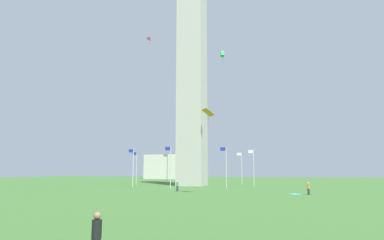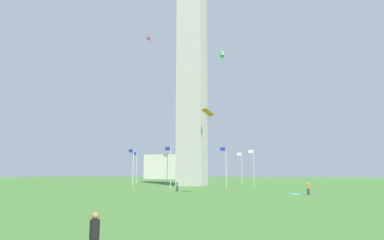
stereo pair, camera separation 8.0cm
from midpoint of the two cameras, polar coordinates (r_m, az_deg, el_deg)
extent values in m
plane|color=#3D6B2D|center=(73.18, -0.03, -11.08)|extent=(260.00, 260.00, 0.00)
cube|color=#B7B2A8|center=(75.67, -0.03, 6.14)|extent=(5.61, 5.61, 44.85)
cylinder|color=silver|center=(77.99, -9.43, -8.06)|extent=(0.14, 0.14, 7.52)
cube|color=#1E2D99|center=(78.34, -9.74, -5.63)|extent=(1.00, 0.03, 0.64)
cylinder|color=silver|center=(67.93, -10.00, -7.96)|extent=(0.14, 0.14, 7.52)
cube|color=#1E2D99|center=(68.29, -10.34, -5.17)|extent=(1.00, 0.03, 0.64)
cylinder|color=silver|center=(60.63, -3.70, -7.99)|extent=(0.14, 0.14, 7.52)
cube|color=#1E2D99|center=(60.96, -4.16, -4.87)|extent=(1.00, 0.03, 0.64)
cylinder|color=silver|center=(61.79, 5.79, -7.97)|extent=(0.14, 0.14, 7.52)
cube|color=#1E2D99|center=(62.04, 5.24, -4.93)|extent=(1.00, 0.03, 0.64)
cylinder|color=silver|center=(70.42, 10.39, -7.97)|extent=(0.14, 0.14, 7.52)
cube|color=white|center=(70.60, 9.87, -5.30)|extent=(1.00, 0.03, 0.64)
cylinder|color=silver|center=(80.17, 8.40, -8.10)|extent=(0.14, 0.14, 7.52)
cube|color=white|center=(80.36, 7.96, -5.75)|extent=(1.00, 0.03, 0.64)
cylinder|color=silver|center=(85.82, 2.56, -8.22)|extent=(0.14, 0.14, 7.52)
cube|color=white|center=(86.06, 2.19, -6.02)|extent=(1.00, 0.03, 0.64)
cylinder|color=silver|center=(84.99, -4.26, -8.20)|extent=(0.14, 0.14, 7.52)
cube|color=white|center=(85.28, -4.58, -5.98)|extent=(1.00, 0.03, 0.64)
cylinder|color=#2D2D38|center=(46.74, 19.13, -11.42)|extent=(0.29, 0.29, 0.80)
cylinder|color=orange|center=(46.71, 19.09, -10.58)|extent=(0.32, 0.32, 0.57)
sphere|color=beige|center=(46.70, 19.07, -10.08)|extent=(0.24, 0.24, 0.24)
cylinder|color=black|center=(11.85, -16.06, -17.37)|extent=(0.32, 0.32, 0.61)
sphere|color=#936B4C|center=(11.79, -15.97, -15.35)|extent=(0.24, 0.24, 0.24)
cylinder|color=#2D2D38|center=(51.91, -2.54, -11.58)|extent=(0.29, 0.29, 0.80)
cylinder|color=#388C47|center=(51.88, -2.53, -10.81)|extent=(0.32, 0.32, 0.59)
sphere|color=beige|center=(51.86, -2.53, -10.35)|extent=(0.24, 0.24, 0.24)
cone|color=pink|center=(70.04, -7.23, 13.49)|extent=(1.93, 1.98, 1.60)
cylinder|color=#A44A79|center=(69.69, -7.24, 12.77)|extent=(0.04, 0.04, 1.43)
cube|color=orange|center=(45.47, 2.69, 1.31)|extent=(2.03, 2.05, 0.86)
cylinder|color=#A75C15|center=(45.27, 2.70, -0.25)|extent=(0.04, 0.04, 1.88)
cube|color=green|center=(65.41, 5.11, 11.07)|extent=(1.04, 1.27, 1.28)
cylinder|color=#208035|center=(65.09, 5.13, 10.24)|extent=(0.04, 0.04, 1.49)
cube|color=beige|center=(145.86, -3.57, -7.93)|extent=(20.46, 11.83, 10.12)
cube|color=#33C6D1|center=(47.89, 17.02, -11.92)|extent=(2.13, 2.27, 0.01)
camera|label=1|loc=(0.04, -90.03, 0.00)|focal=31.44mm
camera|label=2|loc=(0.04, 89.97, 0.00)|focal=31.44mm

